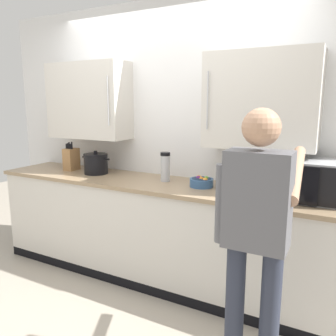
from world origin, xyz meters
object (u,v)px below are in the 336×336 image
object	(u,v)px
thermos_flask	(165,167)
person_figure	(256,228)
knife_block	(71,159)
fruit_bowl	(201,182)
stock_pot	(96,164)
microwave_oven	(299,179)

from	to	relation	value
thermos_flask	person_figure	distance (m)	1.37
knife_block	thermos_flask	bearing A→B (deg)	0.37
fruit_bowl	stock_pot	distance (m)	1.15
microwave_oven	fruit_bowl	xyz separation A→B (m)	(-0.77, -0.01, -0.10)
stock_pot	person_figure	xyz separation A→B (m)	(1.82, -0.85, -0.07)
knife_block	person_figure	bearing A→B (deg)	-21.92
microwave_oven	thermos_flask	distance (m)	1.14
knife_block	person_figure	size ratio (longest dim) A/B	0.19
thermos_flask	knife_block	bearing A→B (deg)	-179.63
stock_pot	thermos_flask	world-z (taller)	thermos_flask
stock_pot	person_figure	size ratio (longest dim) A/B	0.21
stock_pot	person_figure	distance (m)	2.01
microwave_oven	thermos_flask	xyz separation A→B (m)	(-1.14, 0.03, -0.01)
fruit_bowl	thermos_flask	bearing A→B (deg)	174.67
thermos_flask	person_figure	xyz separation A→B (m)	(1.04, -0.88, -0.10)
knife_block	stock_pot	bearing A→B (deg)	-3.91
person_figure	fruit_bowl	bearing A→B (deg)	128.50
stock_pot	knife_block	xyz separation A→B (m)	(-0.35, 0.02, 0.02)
knife_block	thermos_flask	distance (m)	1.13
fruit_bowl	thermos_flask	size ratio (longest dim) A/B	0.75
fruit_bowl	person_figure	world-z (taller)	person_figure
person_figure	stock_pot	bearing A→B (deg)	154.98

